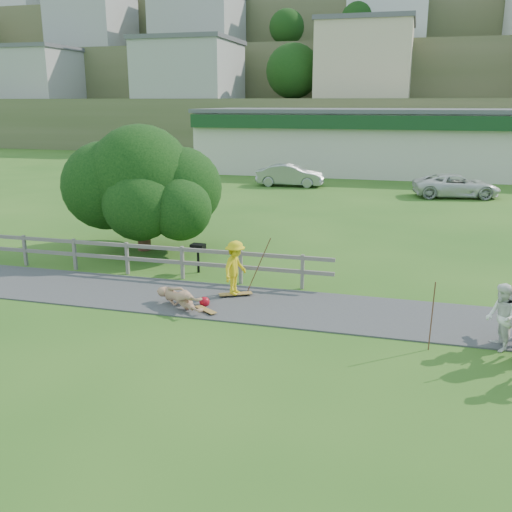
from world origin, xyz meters
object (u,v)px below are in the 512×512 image
object	(u,v)px
skater_rider	(235,271)
car_white	(456,186)
skater_fallen	(180,298)
spectator_a	(501,317)
tree	(142,201)
bbq	(198,258)
car_silver	(290,175)

from	to	relation	value
skater_rider	car_white	size ratio (longest dim) A/B	0.32
skater_fallen	spectator_a	distance (m)	8.31
tree	bbq	distance (m)	4.19
tree	bbq	world-z (taller)	tree
skater_fallen	car_white	distance (m)	24.18
skater_rider	bbq	xyz separation A→B (m)	(-1.98, 2.10, -0.31)
car_silver	spectator_a	bearing A→B (deg)	-160.05
car_silver	tree	size ratio (longest dim) A/B	0.71
bbq	car_silver	bearing A→B (deg)	97.32
car_white	car_silver	bearing A→B (deg)	69.25
spectator_a	skater_rider	bearing A→B (deg)	-115.62
car_silver	bbq	size ratio (longest dim) A/B	4.56
bbq	car_white	bearing A→B (deg)	67.42
car_silver	bbq	distance (m)	21.12
skater_fallen	skater_rider	bearing A→B (deg)	-10.91
skater_fallen	car_white	size ratio (longest dim) A/B	0.35
skater_fallen	spectator_a	bearing A→B (deg)	-63.30
skater_rider	tree	world-z (taller)	tree
skater_fallen	car_silver	xyz separation A→B (m)	(-2.07, 24.56, 0.43)
spectator_a	tree	xyz separation A→B (m)	(-12.22, 6.35, 1.16)
skater_rider	car_silver	size ratio (longest dim) A/B	0.36
tree	spectator_a	bearing A→B (deg)	-27.48
spectator_a	skater_fallen	bearing A→B (deg)	-104.22
spectator_a	car_silver	distance (m)	27.15
skater_rider	skater_fallen	xyz separation A→B (m)	(-1.21, -1.37, -0.49)
car_white	spectator_a	bearing A→B (deg)	168.71
skater_rider	car_silver	distance (m)	23.41
car_silver	tree	world-z (taller)	tree
skater_rider	tree	distance (m)	6.89
car_silver	car_white	size ratio (longest dim) A/B	0.90
spectator_a	tree	size ratio (longest dim) A/B	0.25
skater_rider	spectator_a	xyz separation A→B (m)	(7.07, -1.92, -0.01)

